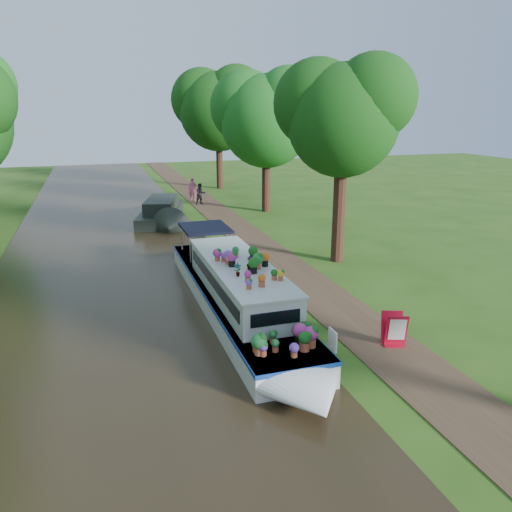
# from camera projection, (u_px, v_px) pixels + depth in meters

# --- Properties ---
(ground) EXTENTS (100.00, 100.00, 0.00)m
(ground) POSITION_uv_depth(u_px,v_px,m) (283.00, 291.00, 19.14)
(ground) COLOR #274C13
(ground) RESTS_ON ground
(canal_water) EXTENTS (10.00, 100.00, 0.02)m
(canal_water) POSITION_uv_depth(u_px,v_px,m) (122.00, 310.00, 17.36)
(canal_water) COLOR black
(canal_water) RESTS_ON ground
(towpath) EXTENTS (2.20, 100.00, 0.03)m
(towpath) POSITION_uv_depth(u_px,v_px,m) (311.00, 288.00, 19.49)
(towpath) COLOR #432F1F
(towpath) RESTS_ON ground
(plant_boat) EXTENTS (2.29, 13.52, 2.28)m
(plant_boat) POSITION_uv_depth(u_px,v_px,m) (240.00, 293.00, 16.56)
(plant_boat) COLOR silver
(plant_boat) RESTS_ON canal_water
(tree_near_overhang) EXTENTS (5.52, 5.28, 8.99)m
(tree_near_overhang) POSITION_uv_depth(u_px,v_px,m) (343.00, 112.00, 21.19)
(tree_near_overhang) COLOR black
(tree_near_overhang) RESTS_ON ground
(tree_near_mid) EXTENTS (6.90, 6.60, 9.40)m
(tree_near_mid) POSITION_uv_depth(u_px,v_px,m) (266.00, 114.00, 32.40)
(tree_near_mid) COLOR black
(tree_near_mid) RESTS_ON ground
(tree_near_far) EXTENTS (7.59, 7.26, 10.30)m
(tree_near_far) POSITION_uv_depth(u_px,v_px,m) (218.00, 105.00, 42.13)
(tree_near_far) COLOR black
(tree_near_far) RESTS_ON ground
(second_boat) EXTENTS (3.83, 7.85, 1.44)m
(second_boat) POSITION_uv_depth(u_px,v_px,m) (162.00, 212.00, 30.84)
(second_boat) COLOR black
(second_boat) RESTS_ON canal_water
(sandwich_board) EXTENTS (0.67, 0.68, 1.00)m
(sandwich_board) POSITION_uv_depth(u_px,v_px,m) (394.00, 331.00, 14.58)
(sandwich_board) COLOR #B80D27
(sandwich_board) RESTS_ON towpath
(pedestrian_pink) EXTENTS (0.73, 0.59, 1.73)m
(pedestrian_pink) POSITION_uv_depth(u_px,v_px,m) (193.00, 189.00, 37.65)
(pedestrian_pink) COLOR #E55E93
(pedestrian_pink) RESTS_ON towpath
(pedestrian_dark) EXTENTS (0.84, 0.70, 1.53)m
(pedestrian_dark) POSITION_uv_depth(u_px,v_px,m) (201.00, 194.00, 36.22)
(pedestrian_dark) COLOR black
(pedestrian_dark) RESTS_ON towpath
(verge_plant) EXTENTS (0.39, 0.36, 0.38)m
(verge_plant) POSITION_uv_depth(u_px,v_px,m) (246.00, 252.00, 23.66)
(verge_plant) COLOR #1E6524
(verge_plant) RESTS_ON ground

